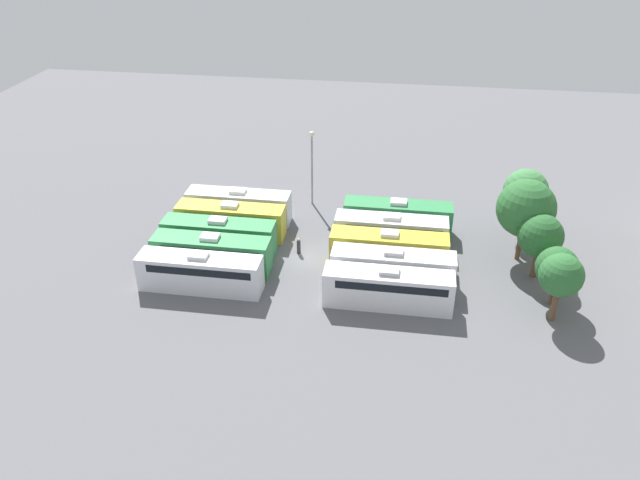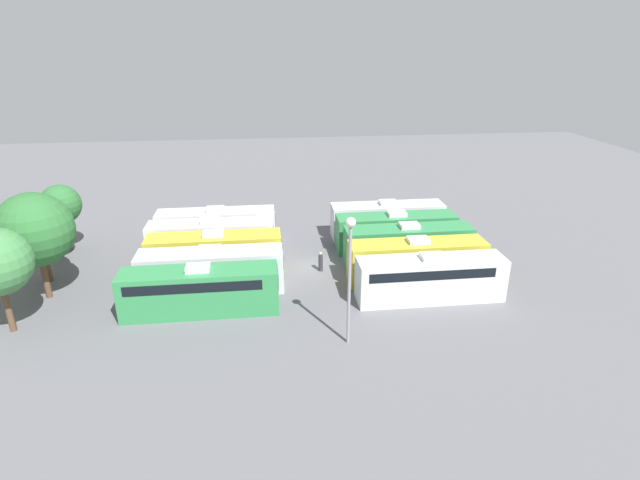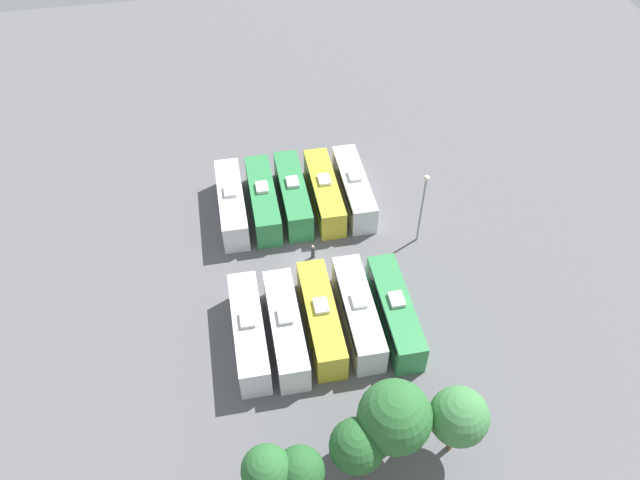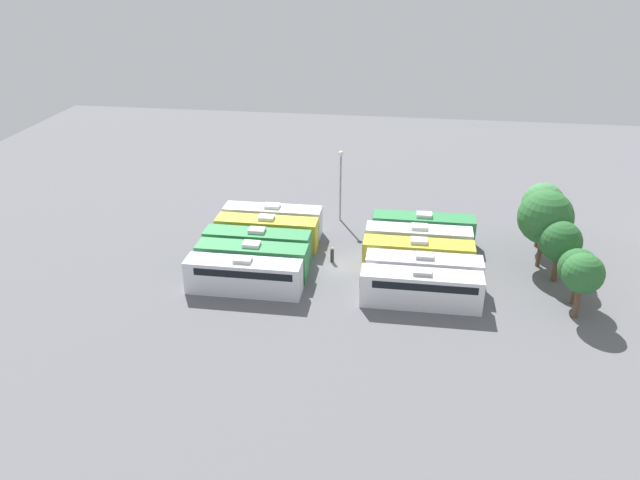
{
  "view_description": "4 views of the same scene",
  "coord_description": "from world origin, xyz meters",
  "views": [
    {
      "loc": [
        48.93,
        8.93,
        30.73
      ],
      "look_at": [
        -0.65,
        1.4,
        1.65
      ],
      "focal_mm": 35.0,
      "sensor_mm": 36.0,
      "label": 1
    },
    {
      "loc": [
        -37.37,
        3.83,
        17.6
      ],
      "look_at": [
        -1.44,
        -0.49,
        3.01
      ],
      "focal_mm": 28.0,
      "sensor_mm": 36.0,
      "label": 2
    },
    {
      "loc": [
        6.1,
        39.12,
        44.85
      ],
      "look_at": [
        -1.53,
        -1.39,
        1.46
      ],
      "focal_mm": 35.0,
      "sensor_mm": 36.0,
      "label": 3
    },
    {
      "loc": [
        54.55,
        6.19,
        29.25
      ],
      "look_at": [
        0.03,
        -1.77,
        2.7
      ],
      "focal_mm": 35.0,
      "sensor_mm": 36.0,
      "label": 4
    }
  ],
  "objects": [
    {
      "name": "ground_plane",
      "position": [
        0.0,
        0.0,
        0.0
      ],
      "size": [
        117.92,
        117.92,
        0.0
      ],
      "primitive_type": "plane",
      "color": "slate"
    },
    {
      "name": "bus_5",
      "position": [
        -6.28,
        8.39,
        1.74
      ],
      "size": [
        2.54,
        10.65,
        3.51
      ],
      "color": "#338C4C",
      "rests_on": "ground_plane"
    },
    {
      "name": "bus_4",
      "position": [
        6.36,
        -7.85,
        1.74
      ],
      "size": [
        2.54,
        10.65,
        3.51
      ],
      "color": "silver",
      "rests_on": "ground_plane"
    },
    {
      "name": "tree_4",
      "position": [
        6.38,
        21.32,
        4.21
      ],
      "size": [
        3.46,
        3.46,
        5.99
      ],
      "color": "brown",
      "rests_on": "ground_plane"
    },
    {
      "name": "tree_3",
      "position": [
        4.18,
        21.52,
        3.56
      ],
      "size": [
        3.48,
        3.48,
        5.31
      ],
      "color": "brown",
      "rests_on": "ground_plane"
    },
    {
      "name": "bus_1",
      "position": [
        -3.19,
        -7.83,
        1.74
      ],
      "size": [
        2.54,
        10.65,
        3.51
      ],
      "color": "gold",
      "rests_on": "ground_plane"
    },
    {
      "name": "bus_8",
      "position": [
        3.23,
        8.37,
        1.74
      ],
      "size": [
        2.54,
        10.65,
        3.51
      ],
      "color": "silver",
      "rests_on": "ground_plane"
    },
    {
      "name": "tree_0",
      "position": [
        -7.3,
        20.31,
        4.87
      ],
      "size": [
        4.28,
        4.28,
        7.04
      ],
      "color": "brown",
      "rests_on": "ground_plane"
    },
    {
      "name": "bus_6",
      "position": [
        -3.13,
        7.88,
        1.74
      ],
      "size": [
        2.54,
        10.65,
        3.51
      ],
      "color": "silver",
      "rests_on": "ground_plane"
    },
    {
      "name": "tree_2",
      "position": [
        0.05,
        20.74,
        4.09
      ],
      "size": [
        3.91,
        3.91,
        6.08
      ],
      "color": "brown",
      "rests_on": "ground_plane"
    },
    {
      "name": "bus_0",
      "position": [
        -6.34,
        -7.87,
        1.74
      ],
      "size": [
        2.54,
        10.65,
        3.51
      ],
      "color": "silver",
      "rests_on": "ground_plane"
    },
    {
      "name": "bus_3",
      "position": [
        3.15,
        -7.84,
        1.74
      ],
      "size": [
        2.54,
        10.65,
        3.51
      ],
      "color": "#338C4C",
      "rests_on": "ground_plane"
    },
    {
      "name": "bus_9",
      "position": [
        6.33,
        8.16,
        1.74
      ],
      "size": [
        2.54,
        10.65,
        3.51
      ],
      "color": "silver",
      "rests_on": "ground_plane"
    },
    {
      "name": "tree_1",
      "position": [
        -2.8,
        19.71,
        5.27
      ],
      "size": [
        5.28,
        5.28,
        7.93
      ],
      "color": "brown",
      "rests_on": "ground_plane"
    },
    {
      "name": "light_pole",
      "position": [
        -11.25,
        -1.07,
        5.57
      ],
      "size": [
        0.6,
        0.6,
        8.29
      ],
      "color": "gray",
      "rests_on": "ground_plane"
    },
    {
      "name": "bus_2",
      "position": [
        0.03,
        -8.07,
        1.74
      ],
      "size": [
        2.54,
        10.65,
        3.51
      ],
      "color": "#338C4C",
      "rests_on": "ground_plane"
    },
    {
      "name": "worker_person",
      "position": [
        -0.7,
        -0.63,
        0.75
      ],
      "size": [
        0.36,
        0.36,
        1.63
      ],
      "color": "#333338",
      "rests_on": "ground_plane"
    },
    {
      "name": "bus_7",
      "position": [
        0.12,
        7.86,
        1.74
      ],
      "size": [
        2.54,
        10.65,
        3.51
      ],
      "color": "gold",
      "rests_on": "ground_plane"
    }
  ]
}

